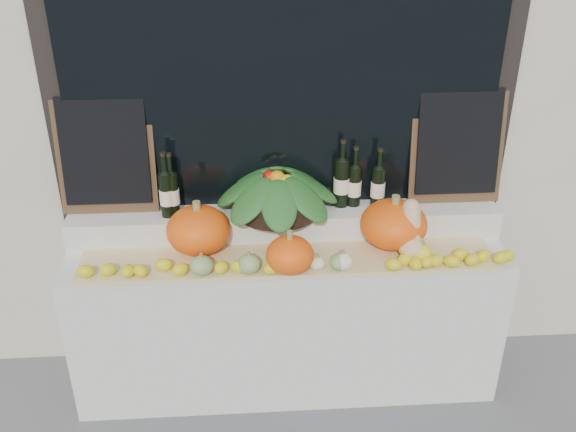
{
  "coord_description": "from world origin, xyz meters",
  "views": [
    {
      "loc": [
        -0.19,
        -1.36,
        2.63
      ],
      "look_at": [
        0.0,
        1.45,
        1.12
      ],
      "focal_mm": 40.0,
      "sensor_mm": 36.0,
      "label": 1
    }
  ],
  "objects_px": {
    "produce_bowl": "(277,191)",
    "pumpkin_right": "(394,224)",
    "wine_bottle_tall": "(342,182)",
    "butternut_squash": "(412,234)",
    "pumpkin_left": "(198,230)"
  },
  "relations": [
    {
      "from": "produce_bowl",
      "to": "pumpkin_left",
      "type": "bearing_deg",
      "value": -158.89
    },
    {
      "from": "produce_bowl",
      "to": "wine_bottle_tall",
      "type": "bearing_deg",
      "value": 7.67
    },
    {
      "from": "butternut_squash",
      "to": "produce_bowl",
      "type": "relative_size",
      "value": 0.42
    },
    {
      "from": "butternut_squash",
      "to": "wine_bottle_tall",
      "type": "relative_size",
      "value": 0.77
    },
    {
      "from": "pumpkin_right",
      "to": "produce_bowl",
      "type": "xyz_separation_m",
      "value": [
        -0.59,
        0.17,
        0.13
      ]
    },
    {
      "from": "butternut_squash",
      "to": "wine_bottle_tall",
      "type": "xyz_separation_m",
      "value": [
        -0.32,
        0.32,
        0.15
      ]
    },
    {
      "from": "pumpkin_right",
      "to": "wine_bottle_tall",
      "type": "bearing_deg",
      "value": 139.17
    },
    {
      "from": "pumpkin_right",
      "to": "wine_bottle_tall",
      "type": "relative_size",
      "value": 0.93
    },
    {
      "from": "pumpkin_left",
      "to": "produce_bowl",
      "type": "relative_size",
      "value": 0.47
    },
    {
      "from": "pumpkin_left",
      "to": "pumpkin_right",
      "type": "distance_m",
      "value": 1.0
    },
    {
      "from": "wine_bottle_tall",
      "to": "butternut_squash",
      "type": "bearing_deg",
      "value": -45.69
    },
    {
      "from": "butternut_squash",
      "to": "wine_bottle_tall",
      "type": "distance_m",
      "value": 0.47
    },
    {
      "from": "butternut_squash",
      "to": "wine_bottle_tall",
      "type": "bearing_deg",
      "value": 134.31
    },
    {
      "from": "produce_bowl",
      "to": "pumpkin_right",
      "type": "bearing_deg",
      "value": -15.71
    },
    {
      "from": "pumpkin_left",
      "to": "wine_bottle_tall",
      "type": "height_order",
      "value": "wine_bottle_tall"
    }
  ]
}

